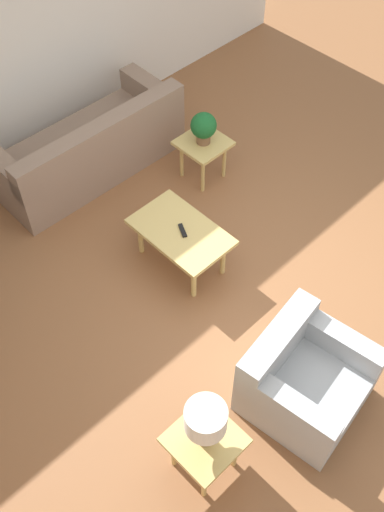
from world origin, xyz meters
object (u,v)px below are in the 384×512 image
sofa (90,149)px  coffee_table (181,234)px  armchair (303,379)px  side_table_lamp (205,444)px  table_lamp (206,421)px  potted_plant (204,127)px  side_table_plant (203,148)px

sofa → coffee_table: (-1.62, 0.19, 0.10)m
armchair → side_table_lamp: size_ratio=2.02×
coffee_table → table_lamp: 2.02m
potted_plant → coffee_table: bearing=125.4°
sofa → armchair: sofa is taller
potted_plant → side_table_lamp: bearing=135.3°
table_lamp → side_table_plant: bearing=-44.7°
armchair → side_table_plant: size_ratio=2.02×
sofa → table_lamp: 3.51m
coffee_table → sofa: bearing=-6.9°
sofa → side_table_plant: sofa is taller
table_lamp → sofa: bearing=-24.3°
coffee_table → table_lamp: bearing=141.4°
side_table_plant → sofa: bearing=41.3°
sofa → potted_plant: bearing=132.3°
side_table_lamp → sofa: bearing=-24.3°
coffee_table → table_lamp: (-1.55, 1.24, 0.39)m
armchair → table_lamp: (0.14, 0.95, 0.50)m
armchair → coffee_table: armchair is taller
sofa → side_table_plant: bearing=132.3°
side_table_lamp → table_lamp: bearing=-56.3°
side_table_lamp → potted_plant: (2.25, -2.23, 0.28)m
table_lamp → potted_plant: bearing=-44.7°
side_table_plant → table_lamp: table_lamp is taller
potted_plant → table_lamp: (-2.25, 2.23, 0.12)m
sofa → side_table_lamp: 3.48m
sofa → coffee_table: size_ratio=2.25×
sofa → armchair: size_ratio=2.13×
armchair → side_table_lamp: 0.97m
coffee_table → armchair: bearing=170.4°
sofa → table_lamp: table_lamp is taller
coffee_table → side_table_lamp: 1.98m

